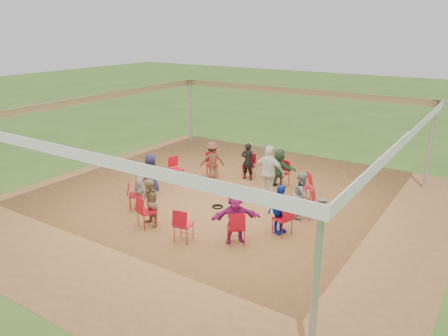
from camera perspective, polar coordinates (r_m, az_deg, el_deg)
The scene contains 27 objects.
ground at distance 13.63m, azimuth -0.29°, elevation -4.75°, with size 80.00×80.00×0.00m, color #375A1C.
dirt_patch at distance 13.63m, azimuth -0.29°, elevation -4.72°, with size 13.00×13.00×0.00m, color brown.
tent at distance 12.89m, azimuth -0.31°, elevation 5.01°, with size 10.33×10.33×3.00m.
chair_0 at distance 11.68m, azimuth 7.65°, elevation -6.59°, with size 0.42×0.44×0.90m, color red, non-canonical shape.
chair_1 at distance 12.78m, azimuth 10.63°, elevation -4.50°, with size 0.42×0.44×0.90m, color red, non-canonical shape.
chair_2 at distance 14.04m, azimuth 10.31°, elevation -2.38°, with size 0.42×0.44×0.90m, color red, non-canonical shape.
chair_3 at distance 15.11m, azimuth 7.53°, elevation -0.75°, with size 0.42×0.44×0.90m, color red, non-canonical shape.
chair_4 at distance 15.77m, azimuth 3.26°, elevation 0.20°, with size 0.42×0.44×0.90m, color red, non-canonical shape.
chair_5 at distance 15.90m, azimuth -1.59°, elevation 0.38°, with size 0.42×0.44×0.90m, color red, non-canonical shape.
chair_6 at distance 15.48m, azimuth -6.24°, elevation -0.23°, with size 0.42×0.44×0.90m, color red, non-canonical shape.
chair_7 at distance 14.58m, azimuth -9.84°, elevation -1.57°, with size 0.42×0.44×0.90m, color red, non-canonical shape.
chair_8 at distance 13.38m, azimuth -11.44°, elevation -3.50°, with size 0.42×0.44×0.90m, color red, non-canonical shape.
chair_9 at distance 12.16m, azimuth -10.08°, elevation -5.68°, with size 0.42×0.44×0.90m, color red, non-canonical shape.
chair_10 at distance 11.29m, azimuth -5.32°, elevation -7.41°, with size 0.42×0.44×0.90m, color red, non-canonical shape.
chair_11 at distance 11.10m, azimuth 1.58°, elevation -7.80°, with size 0.42×0.44×0.90m, color red, non-canonical shape.
person_seated_0 at distance 11.66m, azimuth 7.27°, elevation -5.37°, with size 0.79×0.40×1.35m, color #0F2EAE.
person_seated_1 at distance 12.72m, azimuth 10.16°, elevation -3.47°, with size 0.65×0.38×1.35m, color gray.
person_seated_2 at distance 14.95m, azimuth 7.24°, elevation -0.01°, with size 1.25×0.47×1.35m, color #274B2C.
person_seated_3 at distance 15.59m, azimuth 3.14°, elevation 0.88°, with size 0.49×0.32×1.35m, color black.
person_seated_4 at distance 15.72m, azimuth -1.55°, elevation 1.04°, with size 0.87×0.43×1.35m, color #543222.
person_seated_5 at distance 14.45m, azimuth -9.48°, elevation -0.77°, with size 0.66×0.37×1.35m, color #191D3D.
person_seated_6 at distance 13.29m, azimuth -10.99°, elevation -2.56°, with size 0.79×0.40×1.35m, color #B8B2A5.
person_seated_7 at distance 12.12m, azimuth -9.64°, elevation -4.55°, with size 0.65×0.38×1.35m, color #907E54.
person_seated_8 at distance 11.11m, azimuth 1.48°, elevation -6.46°, with size 1.25×0.47×1.35m, color #96196B.
standing_person at distance 13.83m, azimuth 5.89°, elevation -0.61°, with size 1.02×0.52×1.74m, color silver.
cable_coil at distance 13.38m, azimuth -0.84°, elevation -5.09°, with size 0.44×0.44×0.03m.
laptop at distance 11.78m, azimuth 6.71°, elevation -5.31°, with size 0.36×0.40×0.23m.
Camera 1 is at (6.94, -10.46, 5.31)m, focal length 35.00 mm.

